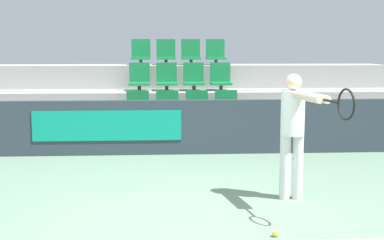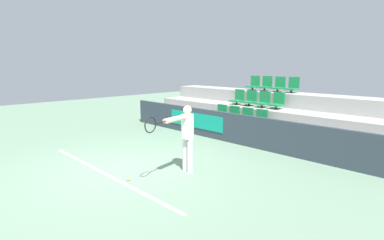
{
  "view_description": "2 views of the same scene",
  "coord_description": "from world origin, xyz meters",
  "px_view_note": "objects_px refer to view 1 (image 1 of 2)",
  "views": [
    {
      "loc": [
        -0.41,
        -5.37,
        1.9
      ],
      "look_at": [
        0.05,
        2.33,
        0.81
      ],
      "focal_mm": 50.0,
      "sensor_mm": 36.0,
      "label": 1
    },
    {
      "loc": [
        6.04,
        -3.6,
        2.45
      ],
      "look_at": [
        0.18,
        2.12,
        0.94
      ],
      "focal_mm": 28.0,
      "sensor_mm": 36.0,
      "label": 2
    }
  ],
  "objects_px": {
    "stadium_chair_2": "(197,108)",
    "stadium_chair_11": "(216,54)",
    "stadium_chair_6": "(194,79)",
    "stadium_chair_8": "(141,54)",
    "stadium_chair_1": "(167,109)",
    "stadium_chair_10": "(191,54)",
    "stadium_chair_9": "(166,54)",
    "tennis_ball": "(275,234)",
    "tennis_player": "(295,124)",
    "stadium_chair_0": "(138,109)",
    "stadium_chair_3": "(227,108)",
    "stadium_chair_7": "(221,79)",
    "stadium_chair_4": "(139,79)",
    "stadium_chair_5": "(167,79)"
  },
  "relations": [
    {
      "from": "stadium_chair_0",
      "to": "stadium_chair_11",
      "type": "xyz_separation_m",
      "value": [
        1.66,
        2.03,
        0.97
      ]
    },
    {
      "from": "stadium_chair_2",
      "to": "stadium_chair_9",
      "type": "height_order",
      "value": "stadium_chair_9"
    },
    {
      "from": "stadium_chair_9",
      "to": "tennis_ball",
      "type": "height_order",
      "value": "stadium_chair_9"
    },
    {
      "from": "stadium_chair_3",
      "to": "stadium_chair_7",
      "type": "bearing_deg",
      "value": 90.0
    },
    {
      "from": "tennis_ball",
      "to": "stadium_chair_7",
      "type": "bearing_deg",
      "value": 88.96
    },
    {
      "from": "stadium_chair_2",
      "to": "stadium_chair_11",
      "type": "height_order",
      "value": "stadium_chair_11"
    },
    {
      "from": "stadium_chair_1",
      "to": "stadium_chair_10",
      "type": "distance_m",
      "value": 2.32
    },
    {
      "from": "stadium_chair_11",
      "to": "stadium_chair_2",
      "type": "bearing_deg",
      "value": -105.3
    },
    {
      "from": "stadium_chair_4",
      "to": "stadium_chair_7",
      "type": "distance_m",
      "value": 1.66
    },
    {
      "from": "stadium_chair_1",
      "to": "stadium_chair_7",
      "type": "distance_m",
      "value": 1.58
    },
    {
      "from": "stadium_chair_4",
      "to": "stadium_chair_8",
      "type": "bearing_deg",
      "value": 90.0
    },
    {
      "from": "stadium_chair_8",
      "to": "stadium_chair_9",
      "type": "distance_m",
      "value": 0.55
    },
    {
      "from": "tennis_player",
      "to": "stadium_chair_9",
      "type": "bearing_deg",
      "value": 93.97
    },
    {
      "from": "stadium_chair_0",
      "to": "stadium_chair_6",
      "type": "relative_size",
      "value": 1.0
    },
    {
      "from": "stadium_chair_6",
      "to": "stadium_chair_10",
      "type": "distance_m",
      "value": 1.12
    },
    {
      "from": "tennis_player",
      "to": "tennis_ball",
      "type": "relative_size",
      "value": 23.5
    },
    {
      "from": "stadium_chair_3",
      "to": "tennis_player",
      "type": "bearing_deg",
      "value": -83.99
    },
    {
      "from": "stadium_chair_2",
      "to": "stadium_chair_9",
      "type": "relative_size",
      "value": 1.0
    },
    {
      "from": "stadium_chair_1",
      "to": "stadium_chair_8",
      "type": "relative_size",
      "value": 1.0
    },
    {
      "from": "stadium_chair_4",
      "to": "tennis_ball",
      "type": "distance_m",
      "value": 6.19
    },
    {
      "from": "stadium_chair_3",
      "to": "stadium_chair_6",
      "type": "xyz_separation_m",
      "value": [
        -0.55,
        1.01,
        0.49
      ]
    },
    {
      "from": "stadium_chair_4",
      "to": "stadium_chair_10",
      "type": "xyz_separation_m",
      "value": [
        1.11,
        1.01,
        0.49
      ]
    },
    {
      "from": "tennis_player",
      "to": "stadium_chair_11",
      "type": "bearing_deg",
      "value": 83.08
    },
    {
      "from": "tennis_player",
      "to": "stadium_chair_4",
      "type": "bearing_deg",
      "value": 102.98
    },
    {
      "from": "stadium_chair_4",
      "to": "stadium_chair_9",
      "type": "xyz_separation_m",
      "value": [
        0.55,
        1.01,
        0.49
      ]
    },
    {
      "from": "stadium_chair_9",
      "to": "stadium_chair_3",
      "type": "bearing_deg",
      "value": -61.31
    },
    {
      "from": "stadium_chair_9",
      "to": "tennis_ball",
      "type": "distance_m",
      "value": 7.15
    },
    {
      "from": "stadium_chair_3",
      "to": "stadium_chair_10",
      "type": "xyz_separation_m",
      "value": [
        -0.55,
        2.03,
        0.97
      ]
    },
    {
      "from": "stadium_chair_0",
      "to": "stadium_chair_4",
      "type": "height_order",
      "value": "stadium_chair_4"
    },
    {
      "from": "stadium_chair_6",
      "to": "stadium_chair_8",
      "type": "relative_size",
      "value": 1.0
    },
    {
      "from": "stadium_chair_1",
      "to": "stadium_chair_9",
      "type": "height_order",
      "value": "stadium_chair_9"
    },
    {
      "from": "tennis_ball",
      "to": "stadium_chair_5",
      "type": "bearing_deg",
      "value": 99.69
    },
    {
      "from": "stadium_chair_7",
      "to": "stadium_chair_9",
      "type": "relative_size",
      "value": 1.0
    },
    {
      "from": "tennis_player",
      "to": "stadium_chair_0",
      "type": "bearing_deg",
      "value": 108.6
    },
    {
      "from": "stadium_chair_9",
      "to": "tennis_player",
      "type": "distance_m",
      "value": 5.9
    },
    {
      "from": "stadium_chair_5",
      "to": "stadium_chair_8",
      "type": "relative_size",
      "value": 1.0
    },
    {
      "from": "stadium_chair_1",
      "to": "stadium_chair_4",
      "type": "relative_size",
      "value": 1.0
    },
    {
      "from": "stadium_chair_3",
      "to": "stadium_chair_8",
      "type": "distance_m",
      "value": 2.8
    },
    {
      "from": "stadium_chair_6",
      "to": "tennis_player",
      "type": "xyz_separation_m",
      "value": [
        0.94,
        -4.65,
        -0.26
      ]
    },
    {
      "from": "stadium_chair_1",
      "to": "stadium_chair_10",
      "type": "xyz_separation_m",
      "value": [
        0.55,
        2.03,
        0.97
      ]
    },
    {
      "from": "stadium_chair_2",
      "to": "tennis_ball",
      "type": "height_order",
      "value": "stadium_chair_2"
    },
    {
      "from": "stadium_chair_8",
      "to": "tennis_player",
      "type": "bearing_deg",
      "value": -70.12
    },
    {
      "from": "stadium_chair_6",
      "to": "stadium_chair_11",
      "type": "height_order",
      "value": "stadium_chair_11"
    },
    {
      "from": "stadium_chair_8",
      "to": "stadium_chair_2",
      "type": "bearing_deg",
      "value": -61.31
    },
    {
      "from": "stadium_chair_10",
      "to": "stadium_chair_3",
      "type": "bearing_deg",
      "value": -74.7
    },
    {
      "from": "stadium_chair_6",
      "to": "stadium_chair_9",
      "type": "bearing_deg",
      "value": 118.69
    },
    {
      "from": "stadium_chair_4",
      "to": "stadium_chair_2",
      "type": "bearing_deg",
      "value": -42.41
    },
    {
      "from": "stadium_chair_6",
      "to": "stadium_chair_8",
      "type": "bearing_deg",
      "value": 137.59
    },
    {
      "from": "stadium_chair_3",
      "to": "stadium_chair_9",
      "type": "bearing_deg",
      "value": 118.69
    },
    {
      "from": "stadium_chair_3",
      "to": "stadium_chair_7",
      "type": "relative_size",
      "value": 1.0
    }
  ]
}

